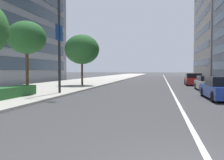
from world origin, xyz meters
name	(u,v)px	position (x,y,z in m)	size (l,w,h in m)	color
sidewalk_right_plaza	(84,82)	(30.00, 11.98, 0.07)	(160.00, 9.12, 0.15)	#B2ADA3
lane_centre_stripe	(167,82)	(35.00, 0.00, 0.00)	(110.00, 0.16, 0.01)	silver
car_lead_in_lane	(222,89)	(12.03, -2.80, 0.66)	(4.70, 2.02, 1.41)	navy
car_far_down_avenue	(208,83)	(18.72, -3.16, 0.63)	(4.24, 1.85, 1.31)	beige
car_mid_block_traffic	(193,80)	(26.43, -2.89, 0.66)	(4.40, 1.92, 1.44)	maroon
street_lamp_with_banners	(62,18)	(12.66, 8.00, 5.58)	(1.26, 2.06, 9.38)	#232326
clipped_hedge_bed	(11,92)	(9.34, 9.99, 0.47)	(4.15, 1.10, 0.64)	#28602D
street_tree_by_lamp_post	(27,38)	(11.97, 10.44, 4.14)	(2.76, 2.76, 5.19)	#473323
street_tree_far_plaza	(82,49)	(21.61, 9.51, 4.10)	(3.81, 3.81, 5.57)	#473323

